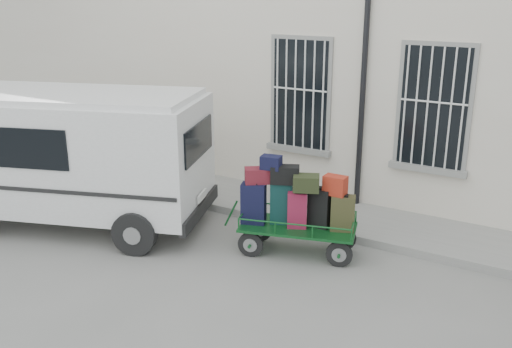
{
  "coord_description": "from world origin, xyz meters",
  "views": [
    {
      "loc": [
        4.71,
        -7.49,
        4.3
      ],
      "look_at": [
        -0.3,
        1.0,
        1.1
      ],
      "focal_mm": 40.0,
      "sensor_mm": 36.0,
      "label": 1
    }
  ],
  "objects": [
    {
      "name": "ground",
      "position": [
        0.0,
        0.0,
        0.0
      ],
      "size": [
        80.0,
        80.0,
        0.0
      ],
      "primitive_type": "plane",
      "color": "slate",
      "rests_on": "ground"
    },
    {
      "name": "building",
      "position": [
        0.0,
        5.5,
        3.0
      ],
      "size": [
        24.0,
        5.15,
        6.0
      ],
      "color": "beige",
      "rests_on": "ground"
    },
    {
      "name": "sidewalk",
      "position": [
        0.0,
        2.2,
        0.07
      ],
      "size": [
        24.0,
        1.7,
        0.15
      ],
      "primitive_type": "cube",
      "color": "gray",
      "rests_on": "ground"
    },
    {
      "name": "luggage_cart",
      "position": [
        0.76,
        0.5,
        0.85
      ],
      "size": [
        2.31,
        1.37,
        1.69
      ],
      "rotation": [
        0.0,
        0.0,
        0.28
      ],
      "color": "black",
      "rests_on": "ground"
    },
    {
      "name": "van",
      "position": [
        -3.43,
        -0.48,
        1.46
      ],
      "size": [
        5.44,
        3.65,
        2.55
      ],
      "rotation": [
        0.0,
        0.0,
        0.34
      ],
      "color": "silver",
      "rests_on": "ground"
    }
  ]
}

